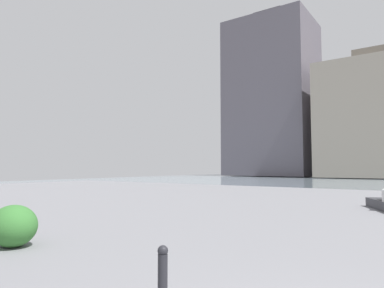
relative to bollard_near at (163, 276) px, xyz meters
name	(u,v)px	position (x,y,z in m)	size (l,w,h in m)	color
building_slab	(377,119)	(4.60, -61.20, 9.35)	(17.87, 13.88, 21.54)	#9E9384
building_annex	(272,98)	(24.17, -64.25, 15.73)	(16.74, 14.40, 34.33)	#5B5660
bollard_near	(163,276)	(0.00, 0.00, 0.00)	(0.13, 0.13, 0.76)	#232328
shrub_wide	(13,226)	(4.69, -0.61, 0.05)	(1.05, 0.95, 0.90)	#387533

